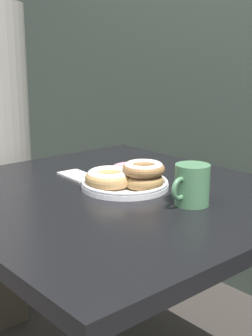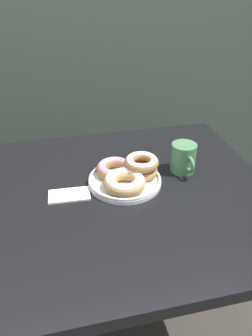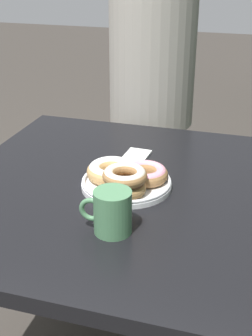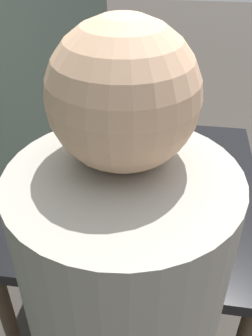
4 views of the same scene
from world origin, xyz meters
TOP-DOWN VIEW (x-y plane):
  - dining_table at (0.00, 0.20)m, footprint 0.97×0.90m
  - donut_plate at (0.01, 0.24)m, footprint 0.26×0.25m
  - coffee_mug at (0.22, 0.27)m, footprint 0.09×0.13m
  - napkin at (-0.19, 0.21)m, footprint 0.14×0.08m

SIDE VIEW (x-z plane):
  - dining_table at x=0.00m, z-range 0.28..0.99m
  - napkin at x=-0.19m, z-range 0.71..0.72m
  - donut_plate at x=0.01m, z-range 0.70..0.79m
  - coffee_mug at x=0.22m, z-range 0.71..0.82m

